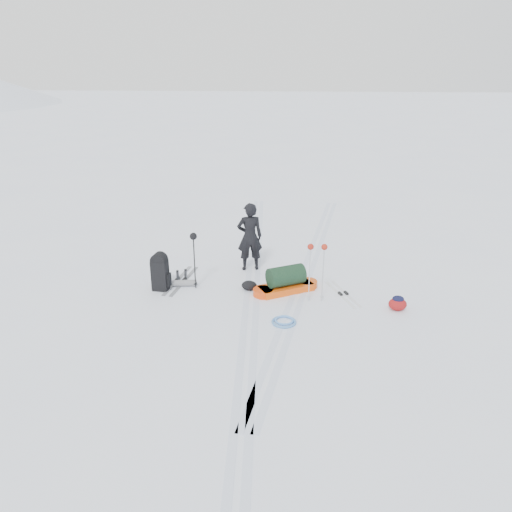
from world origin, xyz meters
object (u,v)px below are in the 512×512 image
object	(u,v)px
pulk_sled	(286,282)
expedition_rucksack	(163,273)
skier	(250,237)
ski_poles_black	(194,243)

from	to	relation	value
pulk_sled	expedition_rucksack	distance (m)	3.06
skier	expedition_rucksack	xyz separation A→B (m)	(-2.00, -1.53, -0.49)
skier	expedition_rucksack	distance (m)	2.57
expedition_rucksack	ski_poles_black	size ratio (longest dim) A/B	0.73
skier	pulk_sled	distance (m)	1.84
skier	expedition_rucksack	world-z (taller)	skier
pulk_sled	expedition_rucksack	size ratio (longest dim) A/B	1.66
pulk_sled	ski_poles_black	distance (m)	2.47
pulk_sled	ski_poles_black	bearing A→B (deg)	150.10
expedition_rucksack	ski_poles_black	distance (m)	1.08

